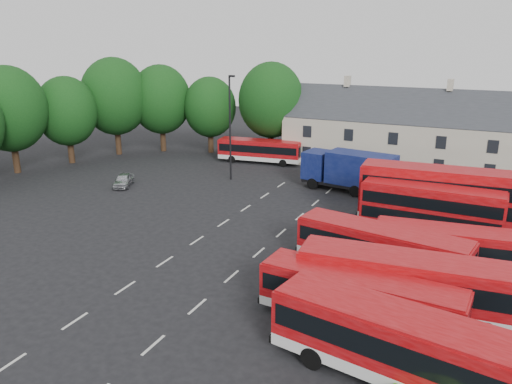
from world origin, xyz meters
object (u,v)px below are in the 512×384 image
at_px(box_truck, 350,170).
at_px(lamppost, 230,125).
at_px(bus_row_a, 408,345).
at_px(bus_dd_south, 430,209).
at_px(silver_car, 124,180).

xyz_separation_m(box_truck, lamppost, (-12.24, -1.12, 3.52)).
distance_m(bus_row_a, bus_dd_south, 17.41).
distance_m(bus_row_a, lamppost, 33.73).
bearing_deg(box_truck, bus_row_a, -61.62).
relative_size(box_truck, silver_car, 2.49).
bearing_deg(lamppost, box_truck, 5.23).
bearing_deg(silver_car, bus_dd_south, -27.12).
bearing_deg(box_truck, lamppost, -166.40).
distance_m(silver_car, lamppost, 11.98).
relative_size(bus_row_a, lamppost, 1.13).
xyz_separation_m(bus_dd_south, box_truck, (-8.43, 9.15, -0.12)).
xyz_separation_m(bus_row_a, bus_dd_south, (-1.23, 17.37, 0.30)).
xyz_separation_m(bus_dd_south, lamppost, (-20.67, 8.03, 3.40)).
height_order(bus_dd_south, lamppost, lamppost).
bearing_deg(bus_row_a, lamppost, 140.31).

